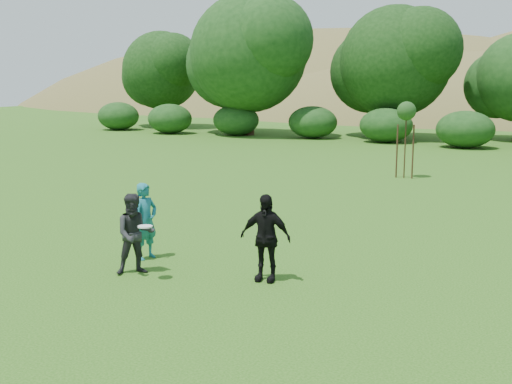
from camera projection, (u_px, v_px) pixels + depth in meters
The scene contains 7 objects.
ground at pixel (185, 272), 12.44m from camera, with size 120.00×120.00×0.00m, color #19470C.
player_teal at pixel (146, 221), 13.24m from camera, with size 0.58×0.38×1.59m, color #196774.
player_grey at pixel (135, 234), 12.21m from camera, with size 0.76×0.59×1.56m, color #252527.
player_black at pixel (265, 238), 11.79m from camera, with size 0.96×0.40×1.63m, color black.
frisbee at pixel (145, 227), 11.74m from camera, with size 0.27×0.27×0.03m.
sapling at pixel (406, 113), 23.61m from camera, with size 0.70×0.70×2.85m.
hillside at pixel (510, 214), 74.61m from camera, with size 150.00×72.00×52.00m.
Camera 1 is at (6.74, -9.99, 3.72)m, focal length 45.00 mm.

